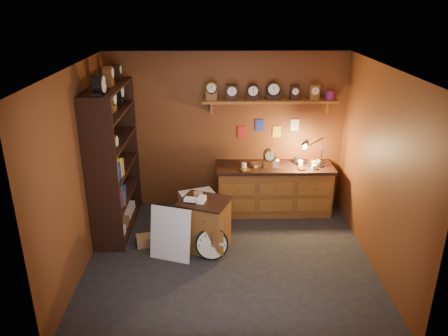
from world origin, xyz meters
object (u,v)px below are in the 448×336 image
workbench (274,186)px  big_round_clock (212,244)px  shelving_unit (111,154)px  low_cabinet (205,222)px

workbench → big_round_clock: size_ratio=4.12×
shelving_unit → low_cabinet: (1.44, -0.67, -0.83)m
shelving_unit → big_round_clock: size_ratio=5.39×
shelving_unit → workbench: bearing=10.8°
workbench → big_round_clock: (-1.06, -1.46, -0.24)m
workbench → shelving_unit: bearing=-169.2°
low_cabinet → big_round_clock: low_cabinet is taller
big_round_clock → shelving_unit: bearing=148.0°
shelving_unit → low_cabinet: 1.79m
workbench → low_cabinet: size_ratio=2.28×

